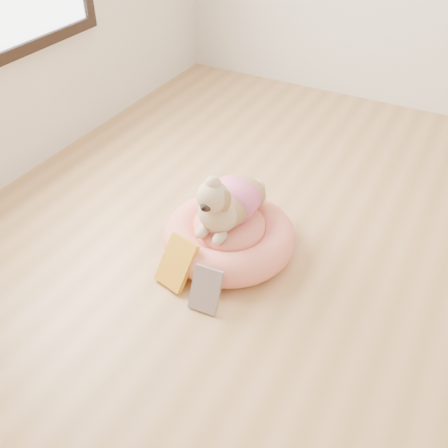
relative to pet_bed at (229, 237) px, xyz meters
The scene contains 5 objects.
floor 0.72m from the pet_bed, 24.64° to the right, with size 4.50×4.50×0.00m, color #B08249.
pet_bed is the anchor object (origin of this frame).
dog 0.24m from the pet_bed, 154.89° to the left, with size 0.30×0.43×0.32m, color brown, non-canonical shape.
book_yellow 0.31m from the pet_bed, 110.00° to the right, with size 0.15×0.03×0.22m, color yellow.
book_white 0.37m from the pet_bed, 77.35° to the right, with size 0.12×0.02×0.19m, color silver.
Camera 1 is at (0.17, -1.28, 1.58)m, focal length 40.00 mm.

